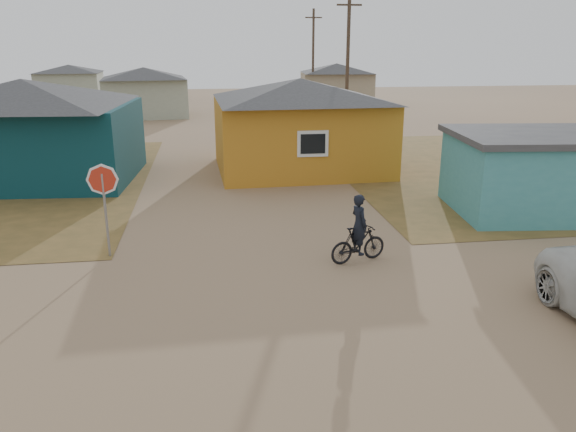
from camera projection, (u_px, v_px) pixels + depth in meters
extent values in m
plane|color=#957656|center=(288.00, 324.00, 11.08)|extent=(120.00, 120.00, 0.00)
cube|color=brown|center=(555.00, 166.00, 25.26)|extent=(20.00, 18.00, 0.00)
cube|color=#092E34|center=(29.00, 143.00, 22.27)|extent=(8.40, 6.54, 3.00)
pyramid|color=#343436|center=(22.00, 92.00, 21.68)|extent=(8.93, 7.08, 1.00)
cube|color=#BD791D|center=(300.00, 135.00, 24.22)|extent=(7.21, 6.24, 3.00)
pyramid|color=#343436|center=(300.00, 89.00, 23.64)|extent=(7.72, 6.76, 0.90)
cube|color=silver|center=(313.00, 144.00, 21.31)|extent=(1.20, 0.06, 1.00)
cube|color=black|center=(313.00, 144.00, 21.28)|extent=(0.95, 0.04, 0.75)
cube|color=teal|center=(550.00, 176.00, 18.15)|extent=(6.39, 4.61, 2.40)
cube|color=#343436|center=(556.00, 136.00, 17.77)|extent=(6.71, 4.93, 0.20)
cube|color=#9AA28B|center=(145.00, 97.00, 42.02)|extent=(6.49, 5.60, 2.80)
pyramid|color=#343436|center=(143.00, 73.00, 41.49)|extent=(7.04, 6.15, 0.80)
cube|color=gray|center=(336.00, 89.00, 49.85)|extent=(6.41, 5.50, 2.80)
pyramid|color=#343436|center=(337.00, 68.00, 49.32)|extent=(6.95, 6.05, 0.80)
cube|color=#9AA28B|center=(71.00, 87.00, 52.32)|extent=(5.75, 5.28, 2.70)
pyramid|color=#343436|center=(68.00, 68.00, 51.81)|extent=(6.28, 5.81, 0.70)
cylinder|color=#443529|center=(347.00, 67.00, 31.58)|extent=(0.20, 0.20, 8.00)
cube|color=#443529|center=(349.00, 5.00, 30.61)|extent=(1.40, 0.10, 0.10)
cylinder|color=#443529|center=(313.00, 59.00, 46.85)|extent=(0.20, 0.20, 8.00)
cube|color=#443529|center=(314.00, 17.00, 45.88)|extent=(1.40, 0.10, 0.10)
cylinder|color=gray|center=(106.00, 216.00, 14.28)|extent=(0.06, 0.06, 2.20)
imported|color=black|center=(358.00, 244.00, 14.12)|extent=(1.62, 0.88, 0.94)
imported|color=black|center=(359.00, 224.00, 13.97)|extent=(0.52, 0.65, 1.54)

